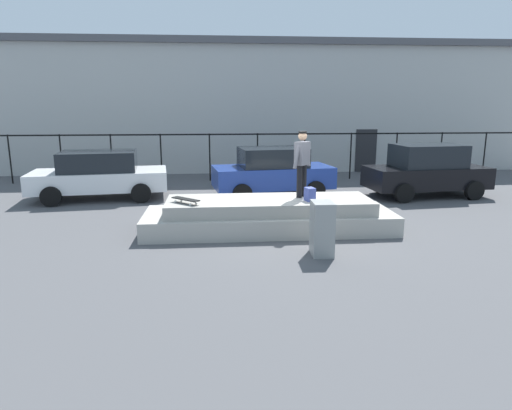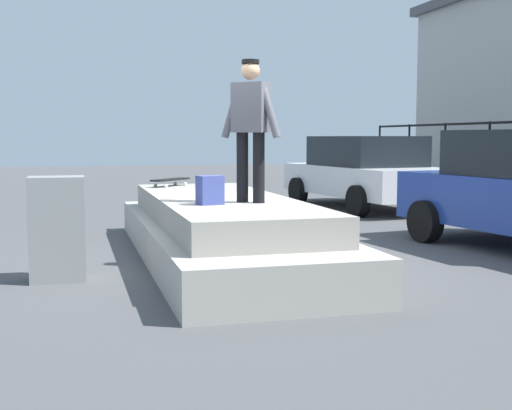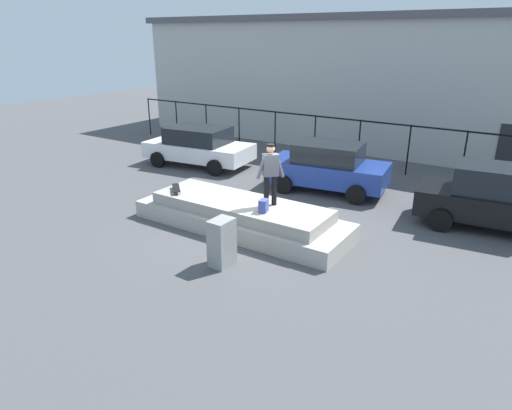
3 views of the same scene
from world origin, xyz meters
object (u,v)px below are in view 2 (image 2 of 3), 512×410
object	(u,v)px
backpack	(210,190)
car_white_sedan_near	(365,171)
skateboarder	(250,121)
utility_box	(57,229)
skateboard	(170,180)

from	to	relation	value
backpack	car_white_sedan_near	world-z (taller)	car_white_sedan_near
backpack	car_white_sedan_near	size ratio (longest dim) A/B	0.07
skateboarder	car_white_sedan_near	xyz separation A→B (m)	(-6.14, 4.28, -0.95)
backpack	utility_box	distance (m)	1.76
skateboard	car_white_sedan_near	bearing A→B (deg)	123.63
skateboard	utility_box	distance (m)	3.43
skateboarder	backpack	world-z (taller)	skateboarder
car_white_sedan_near	utility_box	world-z (taller)	car_white_sedan_near
utility_box	skateboard	bearing A→B (deg)	151.68
backpack	utility_box	xyz separation A→B (m)	(-0.07, -1.71, -0.40)
backpack	utility_box	world-z (taller)	utility_box
skateboarder	backpack	bearing A→B (deg)	-77.34
backpack	car_white_sedan_near	bearing A→B (deg)	-141.64
skateboard	skateboarder	bearing A→B (deg)	10.56
skateboarder	utility_box	xyz separation A→B (m)	(0.04, -2.23, -1.20)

